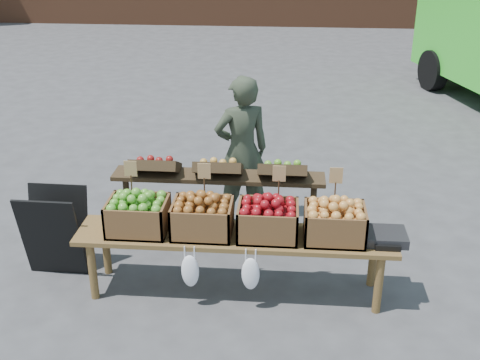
# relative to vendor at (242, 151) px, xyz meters

# --- Properties ---
(ground) EXTENTS (80.00, 80.00, 0.00)m
(ground) POSITION_rel_vendor_xyz_m (-0.06, -1.04, -0.80)
(ground) COLOR #434345
(vendor) EXTENTS (0.68, 0.57, 1.59)m
(vendor) POSITION_rel_vendor_xyz_m (0.00, 0.00, 0.00)
(vendor) COLOR #303929
(vendor) RESTS_ON ground
(chalkboard_sign) EXTENTS (0.55, 0.31, 0.83)m
(chalkboard_sign) POSITION_rel_vendor_xyz_m (-1.60, -1.18, -0.38)
(chalkboard_sign) COLOR black
(chalkboard_sign) RESTS_ON ground
(back_table) EXTENTS (2.10, 0.44, 1.04)m
(back_table) POSITION_rel_vendor_xyz_m (-0.17, -0.63, -0.28)
(back_table) COLOR #342616
(back_table) RESTS_ON ground
(display_bench) EXTENTS (2.70, 0.56, 0.57)m
(display_bench) POSITION_rel_vendor_xyz_m (0.05, -1.35, -0.51)
(display_bench) COLOR brown
(display_bench) RESTS_ON ground
(crate_golden_apples) EXTENTS (0.50, 0.40, 0.28)m
(crate_golden_apples) POSITION_rel_vendor_xyz_m (-0.77, -1.35, -0.09)
(crate_golden_apples) COLOR green
(crate_golden_apples) RESTS_ON display_bench
(crate_russet_pears) EXTENTS (0.50, 0.40, 0.28)m
(crate_russet_pears) POSITION_rel_vendor_xyz_m (-0.22, -1.35, -0.09)
(crate_russet_pears) COLOR #9B6230
(crate_russet_pears) RESTS_ON display_bench
(crate_red_apples) EXTENTS (0.50, 0.40, 0.28)m
(crate_red_apples) POSITION_rel_vendor_xyz_m (0.33, -1.35, -0.09)
(crate_red_apples) COLOR maroon
(crate_red_apples) RESTS_ON display_bench
(crate_green_apples) EXTENTS (0.50, 0.40, 0.28)m
(crate_green_apples) POSITION_rel_vendor_xyz_m (0.88, -1.35, -0.09)
(crate_green_apples) COLOR #B0A040
(crate_green_apples) RESTS_ON display_bench
(weighing_scale) EXTENTS (0.34, 0.30, 0.08)m
(weighing_scale) POSITION_rel_vendor_xyz_m (1.30, -1.35, -0.19)
(weighing_scale) COLOR #232325
(weighing_scale) RESTS_ON display_bench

